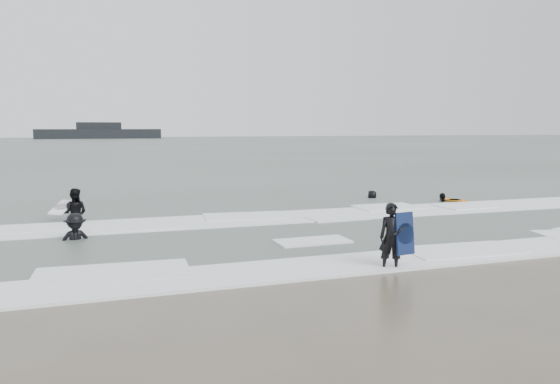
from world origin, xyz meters
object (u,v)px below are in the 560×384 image
object	(u,v)px
surfer_centre	(391,270)
vessel_horizon	(99,133)
surfer_right_far	(372,199)
surfer_breaker	(76,242)
surfer_right_near	(442,203)
surfer_wading	(75,223)

from	to	relation	value
surfer_centre	vessel_horizon	xyz separation A→B (m)	(-6.66, 143.45, 1.61)
surfer_right_far	surfer_breaker	bearing A→B (deg)	-22.82
surfer_right_far	surfer_right_near	bearing A→B (deg)	91.77
surfer_wading	vessel_horizon	xyz separation A→B (m)	(0.44, 134.63, 1.61)
surfer_right_far	vessel_horizon	xyz separation A→B (m)	(-12.02, 132.30, 1.61)
surfer_centre	vessel_horizon	world-z (taller)	vessel_horizon
surfer_wading	surfer_right_far	distance (m)	12.68
surfer_right_far	vessel_horizon	world-z (taller)	vessel_horizon
surfer_centre	surfer_wading	xyz separation A→B (m)	(-7.11, 8.82, 0.00)
surfer_wading	vessel_horizon	bearing A→B (deg)	-74.15
surfer_centre	surfer_wading	bearing A→B (deg)	147.91
surfer_right_far	vessel_horizon	bearing A→B (deg)	-132.32
surfer_wading	surfer_right_near	bearing A→B (deg)	-162.67
surfer_centre	surfer_breaker	bearing A→B (deg)	160.77
surfer_wading	surfer_breaker	size ratio (longest dim) A/B	1.04
surfer_centre	surfer_breaker	size ratio (longest dim) A/B	0.94
surfer_centre	surfer_right_near	size ratio (longest dim) A/B	0.99
surfer_centre	surfer_right_far	xyz separation A→B (m)	(5.35, 11.15, 0.00)
surfer_right_near	surfer_right_far	distance (m)	3.05
surfer_wading	surfer_right_near	size ratio (longest dim) A/B	1.10
surfer_right_far	vessel_horizon	size ratio (longest dim) A/B	0.05
surfer_breaker	vessel_horizon	distance (m)	137.97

